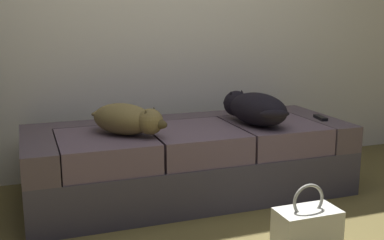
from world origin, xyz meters
The scene contains 5 objects.
couch centered at (0.00, 1.13, 0.24)m, with size 2.15×0.84×0.48m.
dog_tan centered at (-0.44, 1.02, 0.57)m, with size 0.46×0.49×0.19m.
dog_dark centered at (0.42, 1.02, 0.59)m, with size 0.38×0.63×0.22m.
tv_remote centered at (0.95, 1.01, 0.49)m, with size 0.04×0.15×0.02m, color black.
handbag centered at (0.28, 0.12, 0.13)m, with size 0.32×0.18×0.38m.
Camera 1 is at (-1.02, -1.78, 1.19)m, focal length 44.31 mm.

